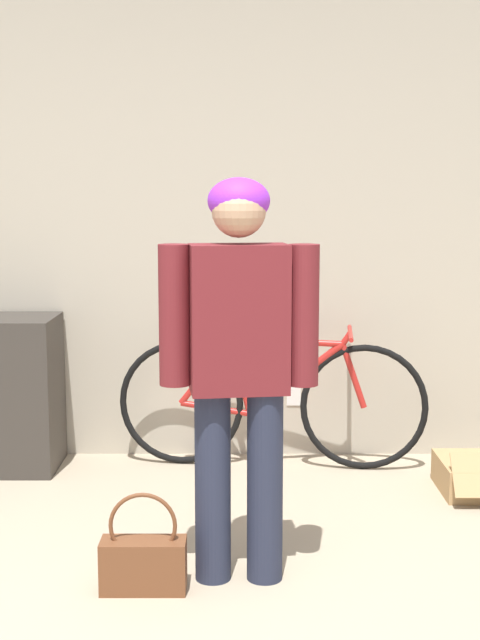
{
  "coord_description": "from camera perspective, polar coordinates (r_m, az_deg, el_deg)",
  "views": [
    {
      "loc": [
        0.24,
        -2.38,
        1.52
      ],
      "look_at": [
        0.24,
        0.95,
        1.03
      ],
      "focal_mm": 50.0,
      "sensor_mm": 36.0,
      "label": 1
    }
  ],
  "objects": [
    {
      "name": "bicycle",
      "position": [
        4.91,
        2.09,
        -5.14
      ],
      "size": [
        1.7,
        0.46,
        0.77
      ],
      "rotation": [
        0.0,
        0.0,
        -0.1
      ],
      "color": "black",
      "rests_on": "ground_plane"
    },
    {
      "name": "wall_back",
      "position": [
        5.05,
        -2.67,
        5.82
      ],
      "size": [
        8.0,
        0.07,
        2.6
      ],
      "color": "#B7AD99",
      "rests_on": "ground_plane"
    },
    {
      "name": "person",
      "position": [
        3.39,
        0.0,
        -1.89
      ],
      "size": [
        0.61,
        0.24,
        1.57
      ],
      "rotation": [
        0.0,
        0.0,
        0.13
      ],
      "color": "#23283D",
      "rests_on": "ground_plane"
    },
    {
      "name": "handbag",
      "position": [
        3.53,
        -6.13,
        -15.09
      ],
      "size": [
        0.33,
        0.13,
        0.39
      ],
      "color": "brown",
      "rests_on": "ground_plane"
    }
  ]
}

